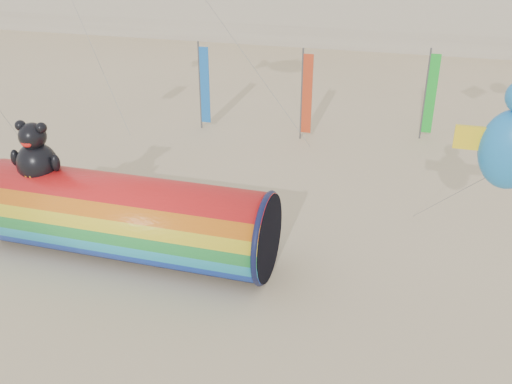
# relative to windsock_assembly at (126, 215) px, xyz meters

# --- Properties ---
(ground) EXTENTS (160.00, 160.00, 0.00)m
(ground) POSITION_rel_windsock_assembly_xyz_m (3.98, 0.34, -1.68)
(ground) COLOR #CCB58C
(ground) RESTS_ON ground
(windsock_assembly) EXTENTS (11.02, 3.36, 5.08)m
(windsock_assembly) POSITION_rel_windsock_assembly_xyz_m (0.00, 0.00, 0.00)
(windsock_assembly) COLOR red
(windsock_assembly) RESTS_ON ground
(festival_banners) EXTENTS (13.43, 2.06, 5.20)m
(festival_banners) POSITION_rel_windsock_assembly_xyz_m (3.96, 14.79, 0.95)
(festival_banners) COLOR #59595E
(festival_banners) RESTS_ON ground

